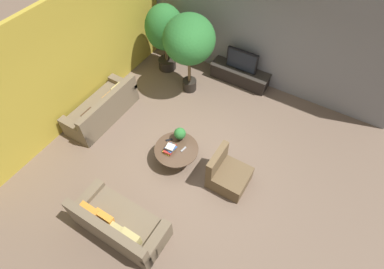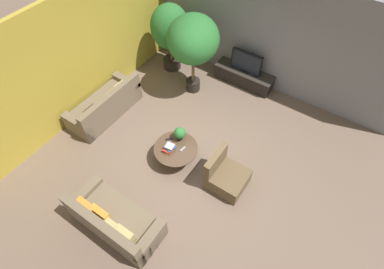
{
  "view_description": "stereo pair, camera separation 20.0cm",
  "coord_description": "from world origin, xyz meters",
  "px_view_note": "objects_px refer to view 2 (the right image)",
  "views": [
    {
      "loc": [
        2.06,
        -3.46,
        5.87
      ],
      "look_at": [
        -0.14,
        0.15,
        0.55
      ],
      "focal_mm": 28.0,
      "sensor_mm": 36.0,
      "label": 1
    },
    {
      "loc": [
        2.23,
        -3.35,
        5.87
      ],
      "look_at": [
        -0.14,
        0.15,
        0.55
      ],
      "focal_mm": 28.0,
      "sensor_mm": 36.0,
      "label": 2
    }
  ],
  "objects_px": {
    "armchair_wicker": "(226,176)",
    "potted_palm_corner": "(193,41)",
    "coffee_table": "(176,151)",
    "couch_by_wall": "(106,106)",
    "potted_plant_tabletop": "(180,133)",
    "television": "(246,62)",
    "potted_palm_tall": "(170,29)",
    "media_console": "(244,77)",
    "couch_near_entry": "(115,221)"
  },
  "relations": [
    {
      "from": "potted_palm_corner",
      "to": "couch_by_wall",
      "type": "bearing_deg",
      "value": -123.18
    },
    {
      "from": "couch_near_entry",
      "to": "potted_plant_tabletop",
      "type": "xyz_separation_m",
      "value": [
        -0.06,
        2.28,
        0.32
      ]
    },
    {
      "from": "media_console",
      "to": "coffee_table",
      "type": "distance_m",
      "value": 3.24
    },
    {
      "from": "armchair_wicker",
      "to": "potted_palm_corner",
      "type": "bearing_deg",
      "value": 46.94
    },
    {
      "from": "couch_near_entry",
      "to": "armchair_wicker",
      "type": "height_order",
      "value": "armchair_wicker"
    },
    {
      "from": "media_console",
      "to": "coffee_table",
      "type": "height_order",
      "value": "media_console"
    },
    {
      "from": "coffee_table",
      "to": "couch_by_wall",
      "type": "xyz_separation_m",
      "value": [
        -2.36,
        0.16,
        -0.01
      ]
    },
    {
      "from": "armchair_wicker",
      "to": "couch_by_wall",
      "type": "bearing_deg",
      "value": 88.95
    },
    {
      "from": "potted_palm_tall",
      "to": "potted_palm_corner",
      "type": "height_order",
      "value": "potted_palm_corner"
    },
    {
      "from": "coffee_table",
      "to": "potted_plant_tabletop",
      "type": "relative_size",
      "value": 2.99
    },
    {
      "from": "television",
      "to": "potted_palm_corner",
      "type": "xyz_separation_m",
      "value": [
        -1.06,
        -1.02,
        0.85
      ]
    },
    {
      "from": "coffee_table",
      "to": "potted_palm_corner",
      "type": "height_order",
      "value": "potted_palm_corner"
    },
    {
      "from": "couch_by_wall",
      "to": "armchair_wicker",
      "type": "relative_size",
      "value": 2.31
    },
    {
      "from": "couch_near_entry",
      "to": "television",
      "type": "bearing_deg",
      "value": -90.65
    },
    {
      "from": "couch_near_entry",
      "to": "potted_palm_corner",
      "type": "distance_m",
      "value": 4.51
    },
    {
      "from": "coffee_table",
      "to": "potted_palm_tall",
      "type": "relative_size",
      "value": 0.5
    },
    {
      "from": "potted_palm_tall",
      "to": "television",
      "type": "bearing_deg",
      "value": 14.97
    },
    {
      "from": "media_console",
      "to": "couch_by_wall",
      "type": "bearing_deg",
      "value": -127.91
    },
    {
      "from": "potted_palm_corner",
      "to": "potted_plant_tabletop",
      "type": "relative_size",
      "value": 6.72
    },
    {
      "from": "couch_by_wall",
      "to": "couch_near_entry",
      "type": "distance_m",
      "value": 3.18
    },
    {
      "from": "couch_near_entry",
      "to": "potted_palm_tall",
      "type": "xyz_separation_m",
      "value": [
        -2.06,
        4.66,
        0.99
      ]
    },
    {
      "from": "media_console",
      "to": "armchair_wicker",
      "type": "bearing_deg",
      "value": -68.91
    },
    {
      "from": "potted_palm_corner",
      "to": "potted_plant_tabletop",
      "type": "height_order",
      "value": "potted_palm_corner"
    },
    {
      "from": "television",
      "to": "potted_palm_corner",
      "type": "bearing_deg",
      "value": -135.86
    },
    {
      "from": "media_console",
      "to": "potted_plant_tabletop",
      "type": "relative_size",
      "value": 5.09
    },
    {
      "from": "media_console",
      "to": "armchair_wicker",
      "type": "xyz_separation_m",
      "value": [
        1.21,
        -3.15,
        0.04
      ]
    },
    {
      "from": "potted_palm_tall",
      "to": "potted_plant_tabletop",
      "type": "relative_size",
      "value": 5.97
    },
    {
      "from": "couch_by_wall",
      "to": "potted_palm_corner",
      "type": "distance_m",
      "value": 2.78
    },
    {
      "from": "armchair_wicker",
      "to": "potted_palm_corner",
      "type": "distance_m",
      "value": 3.37
    },
    {
      "from": "potted_palm_corner",
      "to": "couch_near_entry",
      "type": "bearing_deg",
      "value": -76.67
    },
    {
      "from": "couch_by_wall",
      "to": "potted_plant_tabletop",
      "type": "relative_size",
      "value": 5.98
    },
    {
      "from": "television",
      "to": "coffee_table",
      "type": "height_order",
      "value": "television"
    },
    {
      "from": "coffee_table",
      "to": "media_console",
      "type": "bearing_deg",
      "value": 89.33
    },
    {
      "from": "potted_palm_tall",
      "to": "couch_by_wall",
      "type": "bearing_deg",
      "value": -96.26
    },
    {
      "from": "armchair_wicker",
      "to": "couch_near_entry",
      "type": "bearing_deg",
      "value": 148.57
    },
    {
      "from": "potted_palm_tall",
      "to": "potted_plant_tabletop",
      "type": "height_order",
      "value": "potted_palm_tall"
    },
    {
      "from": "coffee_table",
      "to": "potted_palm_tall",
      "type": "height_order",
      "value": "potted_palm_tall"
    },
    {
      "from": "television",
      "to": "couch_by_wall",
      "type": "distance_m",
      "value": 3.93
    },
    {
      "from": "potted_palm_tall",
      "to": "couch_near_entry",
      "type": "bearing_deg",
      "value": -66.11
    },
    {
      "from": "armchair_wicker",
      "to": "potted_plant_tabletop",
      "type": "relative_size",
      "value": 2.59
    },
    {
      "from": "couch_by_wall",
      "to": "potted_plant_tabletop",
      "type": "height_order",
      "value": "couch_by_wall"
    },
    {
      "from": "potted_palm_tall",
      "to": "potted_palm_corner",
      "type": "bearing_deg",
      "value": -23.15
    },
    {
      "from": "media_console",
      "to": "television",
      "type": "height_order",
      "value": "television"
    },
    {
      "from": "coffee_table",
      "to": "potted_palm_corner",
      "type": "bearing_deg",
      "value": 114.73
    },
    {
      "from": "media_console",
      "to": "potted_palm_tall",
      "type": "height_order",
      "value": "potted_palm_tall"
    },
    {
      "from": "armchair_wicker",
      "to": "potted_palm_tall",
      "type": "height_order",
      "value": "potted_palm_tall"
    },
    {
      "from": "potted_palm_corner",
      "to": "potted_plant_tabletop",
      "type": "xyz_separation_m",
      "value": [
        0.94,
        -1.93,
        -0.97
      ]
    },
    {
      "from": "media_console",
      "to": "couch_near_entry",
      "type": "bearing_deg",
      "value": -90.65
    },
    {
      "from": "television",
      "to": "potted_palm_corner",
      "type": "height_order",
      "value": "potted_palm_corner"
    },
    {
      "from": "potted_plant_tabletop",
      "to": "potted_palm_corner",
      "type": "bearing_deg",
      "value": 115.93
    }
  ]
}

